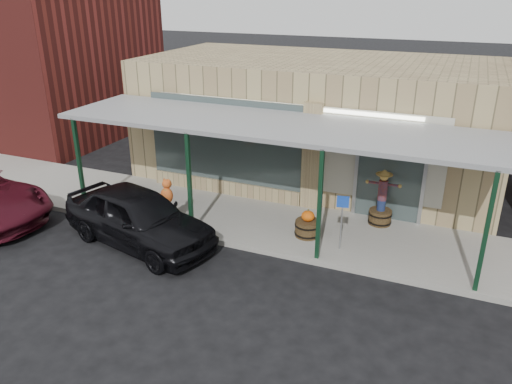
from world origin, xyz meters
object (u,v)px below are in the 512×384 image
at_px(barrel_scarecrow, 381,206).
at_px(parked_sedan, 139,217).
at_px(barrel_pumpkin, 307,226).
at_px(handicap_sign, 342,215).

height_order(barrel_scarecrow, parked_sedan, barrel_scarecrow).
distance_m(barrel_scarecrow, parked_sedan, 6.76).
bearing_deg(barrel_scarecrow, barrel_pumpkin, -145.32).
relative_size(barrel_scarecrow, parked_sedan, 0.34).
distance_m(barrel_pumpkin, parked_sedan, 4.56).
height_order(barrel_pumpkin, parked_sedan, parked_sedan).
distance_m(handicap_sign, parked_sedan, 5.36).
bearing_deg(barrel_pumpkin, parked_sedan, -155.36).
xyz_separation_m(barrel_scarecrow, handicap_sign, (-0.69, -1.90, 0.40)).
xyz_separation_m(barrel_pumpkin, parked_sedan, (-4.13, -1.90, 0.35)).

